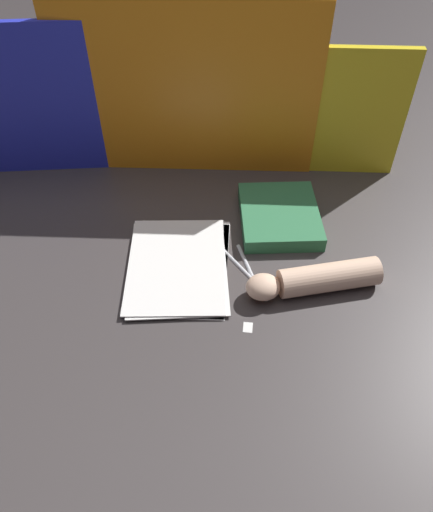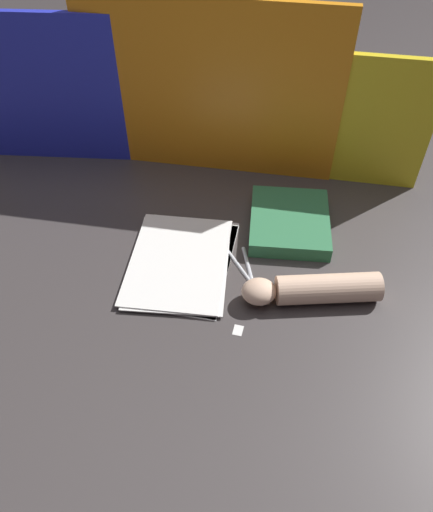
# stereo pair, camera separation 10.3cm
# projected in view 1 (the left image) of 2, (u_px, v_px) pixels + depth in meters

# --- Properties ---
(ground_plane) EXTENTS (6.00, 6.00, 0.00)m
(ground_plane) POSITION_uv_depth(u_px,v_px,m) (194.00, 281.00, 1.12)
(ground_plane) COLOR #3D3838
(backdrop_panel_left) EXTENTS (0.71, 0.08, 0.41)m
(backdrop_panel_left) POSITION_uv_depth(u_px,v_px,m) (78.00, 101.00, 1.29)
(backdrop_panel_left) COLOR #2833D1
(backdrop_panel_left) RESTS_ON ground_plane
(backdrop_panel_center) EXTENTS (0.68, 0.03, 0.46)m
(backdrop_panel_center) POSITION_uv_depth(u_px,v_px,m) (187.00, 93.00, 1.27)
(backdrop_panel_center) COLOR orange
(backdrop_panel_center) RESTS_ON ground_plane
(backdrop_panel_right) EXTENTS (0.55, 0.04, 0.35)m
(backdrop_panel_right) POSITION_uv_depth(u_px,v_px,m) (299.00, 113.00, 1.30)
(backdrop_panel_right) COLOR yellow
(backdrop_panel_right) RESTS_ON ground_plane
(paper_stack) EXTENTS (0.24, 0.32, 0.01)m
(paper_stack) POSITION_uv_depth(u_px,v_px,m) (178.00, 265.00, 1.15)
(paper_stack) COLOR white
(paper_stack) RESTS_ON ground_plane
(book_closed) EXTENTS (0.21, 0.24, 0.04)m
(book_closed) POSITION_uv_depth(u_px,v_px,m) (279.00, 216.00, 1.25)
(book_closed) COLOR #2D7247
(book_closed) RESTS_ON ground_plane
(scissors) EXTENTS (0.12, 0.17, 0.01)m
(scissors) POSITION_uv_depth(u_px,v_px,m) (253.00, 278.00, 1.13)
(scissors) COLOR silver
(scissors) RESTS_ON ground_plane
(hand_forearm) EXTENTS (0.30, 0.13, 0.06)m
(hand_forearm) POSITION_uv_depth(u_px,v_px,m) (315.00, 279.00, 1.09)
(hand_forearm) COLOR beige
(hand_forearm) RESTS_ON ground_plane
(paper_scrap_near) EXTENTS (0.02, 0.03, 0.00)m
(paper_scrap_near) POSITION_uv_depth(u_px,v_px,m) (248.00, 327.00, 1.03)
(paper_scrap_near) COLOR white
(paper_scrap_near) RESTS_ON ground_plane
(paper_scrap_mid) EXTENTS (0.03, 0.02, 0.00)m
(paper_scrap_mid) POSITION_uv_depth(u_px,v_px,m) (268.00, 297.00, 1.09)
(paper_scrap_mid) COLOR white
(paper_scrap_mid) RESTS_ON ground_plane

